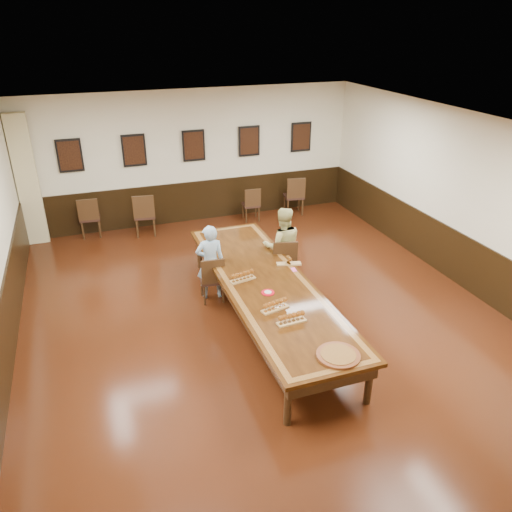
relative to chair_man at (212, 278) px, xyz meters
name	(u,v)px	position (x,y,z in m)	size (l,w,h in m)	color
floor	(266,321)	(0.67, -1.00, -0.45)	(8.00, 10.00, 0.02)	black
ceiling	(268,131)	(0.67, -1.00, 2.77)	(8.00, 10.00, 0.02)	white
wall_back	(194,157)	(0.67, 4.01, 1.16)	(8.00, 0.02, 3.20)	beige
wall_right	(474,205)	(4.68, -1.00, 1.16)	(0.02, 10.00, 3.20)	beige
chair_man	(212,278)	(0.00, 0.00, 0.00)	(0.42, 0.45, 0.89)	black
chair_woman	(283,261)	(1.43, 0.10, 0.04)	(0.46, 0.50, 0.98)	black
spare_chair_a	(90,216)	(-1.92, 3.79, 0.04)	(0.45, 0.50, 0.97)	black
spare_chair_b	(145,214)	(-0.70, 3.45, 0.07)	(0.48, 0.52, 1.03)	black
spare_chair_c	(251,204)	(1.95, 3.49, -0.01)	(0.40, 0.44, 0.86)	black
spare_chair_d	(294,195)	(3.15, 3.55, 0.06)	(0.47, 0.52, 1.01)	black
person_man	(210,262)	(0.01, 0.09, 0.26)	(0.52, 0.34, 1.42)	#4E90C3
person_woman	(282,246)	(1.45, 0.21, 0.32)	(0.76, 0.59, 1.53)	#CECE81
pink_phone	(294,270)	(1.27, -0.76, 0.31)	(0.07, 0.14, 0.01)	#F250A9
curtain	(27,181)	(-3.08, 3.82, 1.01)	(0.45, 0.18, 2.90)	#CCC38C
wainscoting	(266,295)	(0.67, -1.00, 0.06)	(8.00, 10.00, 1.00)	black
conference_table	(266,290)	(0.67, -1.00, 0.17)	(1.40, 5.00, 0.76)	black
posters	(194,146)	(0.67, 3.93, 1.46)	(6.14, 0.04, 0.74)	black
flight_a	(243,276)	(0.32, -0.82, 0.38)	(0.46, 0.23, 0.17)	olive
flight_b	(289,261)	(1.27, -0.53, 0.38)	(0.45, 0.23, 0.16)	olive
flight_c	(275,305)	(0.49, -1.84, 0.38)	(0.46, 0.24, 0.16)	olive
flight_d	(292,318)	(0.58, -2.25, 0.38)	(0.45, 0.17, 0.16)	olive
red_plate_grp	(268,293)	(0.56, -1.35, 0.32)	(0.21, 0.21, 0.03)	red
carved_platter	(338,355)	(0.84, -3.17, 0.33)	(0.71, 0.71, 0.05)	#512410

